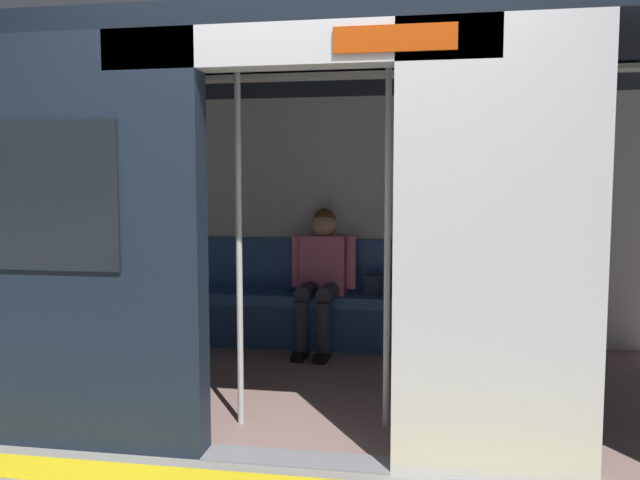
{
  "coord_description": "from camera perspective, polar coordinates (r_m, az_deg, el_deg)",
  "views": [
    {
      "loc": [
        -0.63,
        3.03,
        1.39
      ],
      "look_at": [
        0.09,
        -1.25,
        1.01
      ],
      "focal_mm": 35.52,
      "sensor_mm": 36.0,
      "label": 1
    }
  ],
  "objects": [
    {
      "name": "book",
      "position": [
        5.52,
        -3.28,
        -4.53
      ],
      "size": [
        0.25,
        0.27,
        0.03
      ],
      "primitive_type": "cube",
      "rotation": [
        0.0,
        0.0,
        -0.58
      ],
      "color": "#26598C",
      "rests_on": "bench_seat"
    },
    {
      "name": "handbag",
      "position": [
        5.37,
        5.48,
        -4.06
      ],
      "size": [
        0.26,
        0.15,
        0.17
      ],
      "color": "#262D4C",
      "rests_on": "bench_seat"
    },
    {
      "name": "grab_pole_door",
      "position": [
        3.62,
        -7.31,
        -0.17
      ],
      "size": [
        0.04,
        0.04,
        2.13
      ],
      "primitive_type": "cylinder",
      "color": "silver",
      "rests_on": "ground_plane"
    },
    {
      "name": "train_car",
      "position": [
        4.28,
        0.21,
        6.5
      ],
      "size": [
        6.4,
        2.72,
        2.27
      ],
      "color": "silver",
      "rests_on": "ground_plane"
    },
    {
      "name": "ground_plane",
      "position": [
        3.39,
        -2.14,
        -19.2
      ],
      "size": [
        60.0,
        60.0,
        0.0
      ],
      "primitive_type": "plane",
      "color": "gray"
    },
    {
      "name": "bench_seat",
      "position": [
        5.38,
        2.62,
        -6.1
      ],
      "size": [
        3.29,
        0.44,
        0.46
      ],
      "color": "#38609E",
      "rests_on": "ground_plane"
    },
    {
      "name": "grab_pole_far",
      "position": [
        3.57,
        6.09,
        -0.24
      ],
      "size": [
        0.04,
        0.04,
        2.13
      ],
      "primitive_type": "cylinder",
      "color": "silver",
      "rests_on": "ground_plane"
    },
    {
      "name": "person_seated",
      "position": [
        5.3,
        0.17,
        -2.68
      ],
      "size": [
        0.55,
        0.69,
        1.19
      ],
      "color": "pink",
      "rests_on": "ground_plane"
    }
  ]
}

